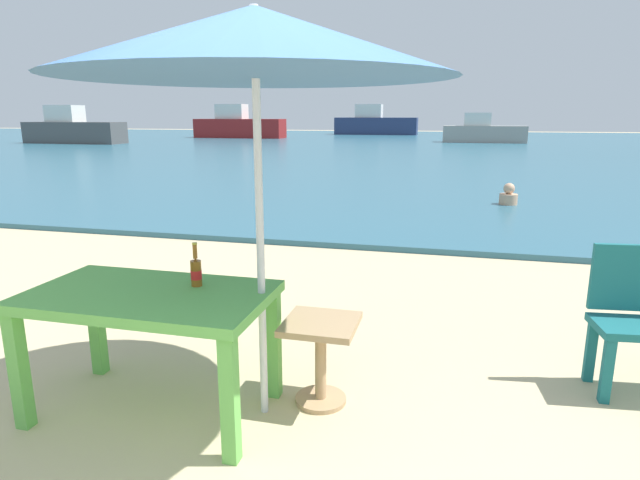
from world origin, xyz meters
The scene contains 10 objects.
sea_water centered at (0.00, 30.00, 0.04)m, with size 120.00×50.00×0.08m, color #2D6075.
picnic_table_green centered at (-0.97, 0.86, 0.65)m, with size 1.40×0.80×0.76m.
beer_bottle_amber centered at (-0.75, 1.02, 0.85)m, with size 0.07×0.07×0.26m.
patio_umbrella centered at (-0.33, 1.00, 2.12)m, with size 2.10×2.10×2.30m.
side_table_wood centered at (-0.03, 1.19, 0.35)m, with size 0.44×0.44×0.54m.
swimmer_person centered at (1.76, 8.87, 0.24)m, with size 0.34×0.34×0.41m.
boat_fishing_trawler centered at (-21.64, 26.09, 0.88)m, with size 6.15×1.68×2.23m.
boat_sailboat centered at (-15.01, 35.82, 0.96)m, with size 6.72×1.83×2.44m.
boat_ferry centered at (-6.08, 44.94, 1.00)m, with size 7.06×1.93×2.57m.
boat_tanker centered at (2.40, 33.04, 0.73)m, with size 4.96×1.35×1.80m.
Camera 1 is at (0.69, -1.70, 1.75)m, focal length 29.56 mm.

